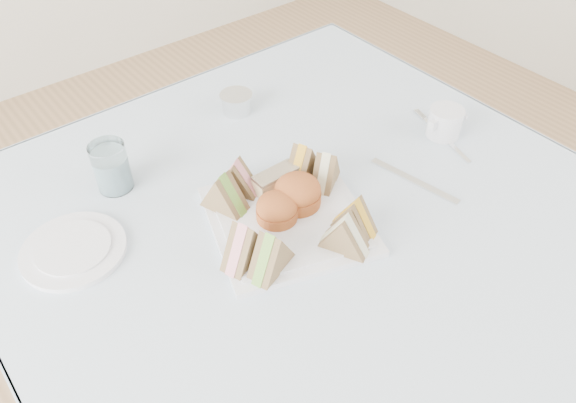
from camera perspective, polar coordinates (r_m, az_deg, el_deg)
table at (r=1.25m, az=1.76°, el=-13.57°), size 0.90×0.90×0.74m
tablecloth at (r=0.96m, az=2.22°, el=-1.38°), size 1.02×1.02×0.01m
serving_plate at (r=0.94m, az=0.00°, el=-1.95°), size 0.32×0.32×0.01m
sandwich_fl_a at (r=0.85m, az=-4.45°, el=-4.10°), size 0.09×0.06×0.07m
sandwich_fl_b at (r=0.84m, az=-1.75°, el=-5.09°), size 0.09×0.06×0.07m
sandwich_fr_a at (r=0.90m, az=6.80°, el=-1.35°), size 0.06×0.08×0.07m
sandwich_fr_b at (r=0.87m, az=5.80°, el=-3.12°), size 0.07×0.09×0.07m
sandwich_bl_a at (r=0.94m, az=-6.55°, el=1.01°), size 0.06×0.09×0.07m
sandwich_bl_b at (r=0.97m, az=-5.22°, el=2.55°), size 0.07×0.09×0.07m
sandwich_br_a at (r=0.98m, az=3.87°, el=3.36°), size 0.08×0.07×0.07m
sandwich_br_b at (r=0.99m, az=1.48°, el=4.13°), size 0.09×0.06×0.07m
scone_left at (r=0.92m, az=-1.14°, el=-0.74°), size 0.09×0.09×0.05m
scone_right at (r=0.94m, az=0.98°, el=0.94°), size 0.09×0.09×0.05m
pastry_slice at (r=0.98m, az=-1.26°, el=2.14°), size 0.08×0.03×0.04m
side_plate at (r=0.96m, az=-20.95°, el=-4.62°), size 0.19×0.19×0.01m
water_glass at (r=1.03m, az=-17.52°, el=3.39°), size 0.08×0.08×0.09m
tea_strainer at (r=1.19m, az=-5.24°, el=9.86°), size 0.08×0.08×0.04m
knife at (r=1.05m, az=12.68°, el=2.08°), size 0.05×0.18×0.00m
fork at (r=1.16m, az=15.76°, el=6.05°), size 0.05×0.15×0.00m
creamer_jug at (r=1.16m, az=15.65°, el=7.75°), size 0.07×0.07×0.06m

